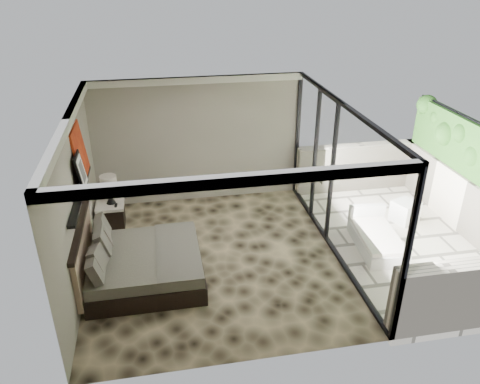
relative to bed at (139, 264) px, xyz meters
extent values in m
plane|color=black|center=(1.34, 0.37, -0.32)|extent=(5.00, 5.00, 0.00)
cube|color=silver|center=(1.34, 0.37, 2.47)|extent=(4.50, 5.00, 0.02)
cube|color=gray|center=(1.34, 2.86, 1.08)|extent=(4.50, 0.02, 2.80)
cube|color=gray|center=(-0.90, 0.37, 1.08)|extent=(0.02, 5.00, 2.80)
cube|color=white|center=(3.59, 0.37, 1.08)|extent=(0.08, 5.00, 2.80)
cube|color=beige|center=(5.09, 0.37, -0.38)|extent=(3.00, 5.00, 0.12)
cube|color=#BCAF99|center=(6.44, 0.37, 0.23)|extent=(0.30, 5.00, 1.10)
cube|color=black|center=(-0.84, 0.47, 1.18)|extent=(0.12, 2.20, 0.05)
cube|color=black|center=(0.11, 0.00, -0.16)|extent=(1.89, 1.80, 0.32)
cube|color=#5A584B|center=(0.11, 0.00, 0.10)|extent=(1.83, 1.74, 0.20)
cube|color=#535048|center=(0.65, 0.00, 0.20)|extent=(0.72, 1.78, 0.03)
cube|color=#92735D|center=(-0.86, 0.00, 0.31)|extent=(0.08, 1.90, 0.90)
cube|color=black|center=(-0.58, 1.93, -0.04)|extent=(0.72, 0.72, 0.55)
cone|color=black|center=(-0.55, 1.96, 0.28)|extent=(0.19, 0.19, 0.17)
cone|color=black|center=(-0.55, 1.96, 0.45)|extent=(0.19, 0.19, 0.17)
cylinder|color=silver|center=(-0.55, 1.96, 0.69)|extent=(0.33, 0.33, 0.23)
cube|color=#B23E0F|center=(-0.86, 1.14, 1.65)|extent=(0.13, 0.90, 0.90)
cube|color=black|center=(-0.80, 0.64, 1.50)|extent=(0.11, 0.50, 0.60)
cube|color=white|center=(5.43, 1.02, -0.10)|extent=(0.59, 0.59, 0.45)
cube|color=silver|center=(4.42, 0.17, -0.20)|extent=(0.86, 1.51, 0.25)
cube|color=silver|center=(4.42, 0.17, -0.03)|extent=(0.82, 1.41, 0.07)
cube|color=silver|center=(4.48, 0.85, 0.09)|extent=(0.73, 0.18, 0.32)
camera|label=1|loc=(0.49, -6.73, 4.64)|focal=35.00mm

